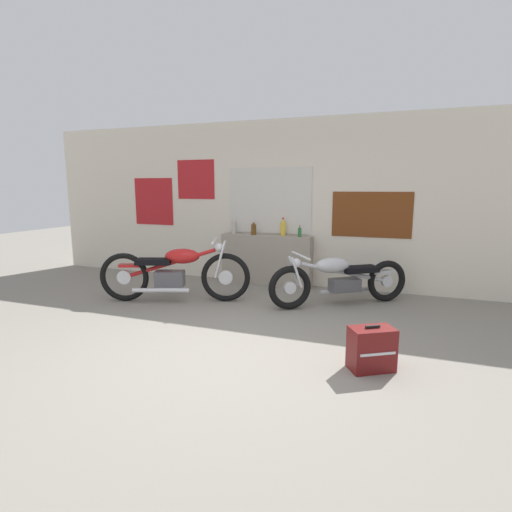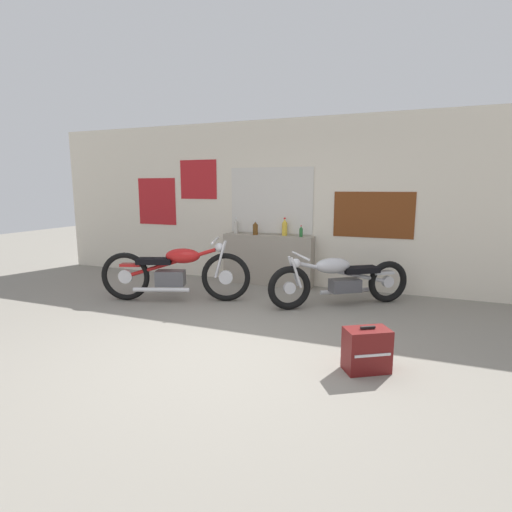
{
  "view_description": "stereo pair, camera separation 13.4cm",
  "coord_description": "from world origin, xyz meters",
  "px_view_note": "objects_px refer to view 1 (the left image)",
  "views": [
    {
      "loc": [
        1.64,
        -3.46,
        1.68
      ],
      "look_at": [
        -0.3,
        1.84,
        0.7
      ],
      "focal_mm": 28.0,
      "sensor_mm": 36.0,
      "label": 1
    },
    {
      "loc": [
        1.77,
        -3.41,
        1.68
      ],
      "look_at": [
        -0.3,
        1.84,
        0.7
      ],
      "focal_mm": 28.0,
      "sensor_mm": 36.0,
      "label": 2
    }
  ],
  "objects_px": {
    "bottle_leftmost": "(234,226)",
    "bottle_right_center": "(300,232)",
    "bottle_center": "(283,228)",
    "hard_case_darkred": "(371,349)",
    "bottle_left_center": "(254,229)",
    "motorcycle_red": "(174,272)",
    "motorcycle_silver": "(340,279)"
  },
  "relations": [
    {
      "from": "bottle_center",
      "to": "motorcycle_red",
      "type": "relative_size",
      "value": 0.14
    },
    {
      "from": "bottle_leftmost",
      "to": "bottle_left_center",
      "type": "xyz_separation_m",
      "value": [
        0.41,
        -0.09,
        -0.02
      ]
    },
    {
      "from": "bottle_left_center",
      "to": "bottle_right_center",
      "type": "distance_m",
      "value": 0.81
    },
    {
      "from": "motorcycle_silver",
      "to": "bottle_leftmost",
      "type": "bearing_deg",
      "value": 156.52
    },
    {
      "from": "bottle_left_center",
      "to": "motorcycle_silver",
      "type": "xyz_separation_m",
      "value": [
        1.61,
        -0.79,
        -0.59
      ]
    },
    {
      "from": "bottle_center",
      "to": "bottle_right_center",
      "type": "relative_size",
      "value": 1.59
    },
    {
      "from": "bottle_left_center",
      "to": "hard_case_darkred",
      "type": "distance_m",
      "value": 3.62
    },
    {
      "from": "hard_case_darkred",
      "to": "bottle_leftmost",
      "type": "bearing_deg",
      "value": 132.32
    },
    {
      "from": "hard_case_darkred",
      "to": "motorcycle_red",
      "type": "bearing_deg",
      "value": 155.27
    },
    {
      "from": "bottle_left_center",
      "to": "hard_case_darkred",
      "type": "bearing_deg",
      "value": -51.57
    },
    {
      "from": "hard_case_darkred",
      "to": "bottle_right_center",
      "type": "bearing_deg",
      "value": 116.53
    },
    {
      "from": "bottle_left_center",
      "to": "hard_case_darkred",
      "type": "height_order",
      "value": "bottle_left_center"
    },
    {
      "from": "bottle_leftmost",
      "to": "motorcycle_silver",
      "type": "relative_size",
      "value": 0.16
    },
    {
      "from": "bottle_center",
      "to": "bottle_right_center",
      "type": "height_order",
      "value": "bottle_center"
    },
    {
      "from": "bottle_leftmost",
      "to": "hard_case_darkred",
      "type": "distance_m",
      "value": 3.94
    },
    {
      "from": "motorcycle_silver",
      "to": "motorcycle_red",
      "type": "height_order",
      "value": "motorcycle_red"
    },
    {
      "from": "bottle_leftmost",
      "to": "hard_case_darkred",
      "type": "bearing_deg",
      "value": -47.68
    },
    {
      "from": "motorcycle_silver",
      "to": "hard_case_darkred",
      "type": "bearing_deg",
      "value": -73.54
    },
    {
      "from": "motorcycle_red",
      "to": "hard_case_darkred",
      "type": "relative_size",
      "value": 4.55
    },
    {
      "from": "motorcycle_red",
      "to": "bottle_leftmost",
      "type": "bearing_deg",
      "value": 78.41
    },
    {
      "from": "bottle_center",
      "to": "motorcycle_red",
      "type": "distance_m",
      "value": 2.02
    },
    {
      "from": "bottle_leftmost",
      "to": "bottle_center",
      "type": "distance_m",
      "value": 0.9
    },
    {
      "from": "bottle_right_center",
      "to": "bottle_left_center",
      "type": "bearing_deg",
      "value": -178.99
    },
    {
      "from": "bottle_left_center",
      "to": "bottle_right_center",
      "type": "bearing_deg",
      "value": 1.01
    },
    {
      "from": "bottle_center",
      "to": "hard_case_darkred",
      "type": "bearing_deg",
      "value": -59.29
    },
    {
      "from": "bottle_leftmost",
      "to": "bottle_right_center",
      "type": "xyz_separation_m",
      "value": [
        1.21,
        -0.07,
        -0.04
      ]
    },
    {
      "from": "bottle_center",
      "to": "bottle_leftmost",
      "type": "bearing_deg",
      "value": -179.9
    },
    {
      "from": "bottle_left_center",
      "to": "motorcycle_silver",
      "type": "height_order",
      "value": "bottle_left_center"
    },
    {
      "from": "bottle_center",
      "to": "hard_case_darkred",
      "type": "distance_m",
      "value": 3.42
    },
    {
      "from": "bottle_right_center",
      "to": "motorcycle_silver",
      "type": "relative_size",
      "value": 0.11
    },
    {
      "from": "bottle_leftmost",
      "to": "bottle_center",
      "type": "xyz_separation_m",
      "value": [
        0.9,
        0.0,
        0.01
      ]
    },
    {
      "from": "bottle_center",
      "to": "motorcycle_silver",
      "type": "xyz_separation_m",
      "value": [
        1.11,
        -0.88,
        -0.61
      ]
    }
  ]
}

